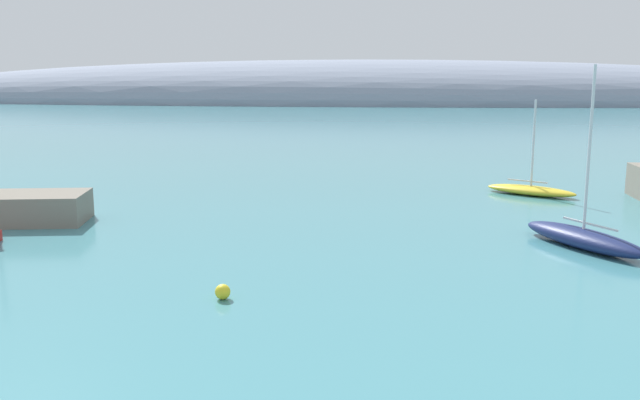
% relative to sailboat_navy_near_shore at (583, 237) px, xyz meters
% --- Properties ---
extents(distant_ridge, '(316.46, 57.68, 24.75)m').
position_rel_sailboat_navy_near_shore_xyz_m(distant_ridge, '(-17.86, 172.41, -0.60)').
color(distant_ridge, gray).
rests_on(distant_ridge, ground).
extents(sailboat_navy_near_shore, '(6.05, 8.14, 9.93)m').
position_rel_sailboat_navy_near_shore_xyz_m(sailboat_navy_near_shore, '(0.00, 0.00, 0.00)').
color(sailboat_navy_near_shore, navy).
rests_on(sailboat_navy_near_shore, water).
extents(sailboat_yellow_mid_mooring, '(7.09, 5.44, 7.39)m').
position_rel_sailboat_navy_near_shore_xyz_m(sailboat_yellow_mid_mooring, '(0.47, 16.61, -0.18)').
color(sailboat_yellow_mid_mooring, yellow).
rests_on(sailboat_yellow_mid_mooring, water).
extents(mooring_buoy_yellow, '(0.67, 0.67, 0.67)m').
position_rel_sailboat_navy_near_shore_xyz_m(mooring_buoy_yellow, '(-17.71, -10.43, -0.27)').
color(mooring_buoy_yellow, yellow).
rests_on(mooring_buoy_yellow, water).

